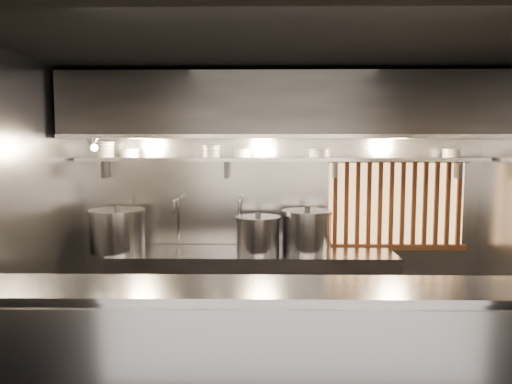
{
  "coord_description": "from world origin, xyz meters",
  "views": [
    {
      "loc": [
        -0.18,
        -4.11,
        2.05
      ],
      "look_at": [
        -0.26,
        0.55,
        1.6
      ],
      "focal_mm": 35.0,
      "sensor_mm": 36.0,
      "label": 1
    }
  ],
  "objects_px": {
    "pendant_bulb": "(272,152)",
    "stock_pot_right": "(258,234)",
    "stock_pot_left": "(118,230)",
    "stock_pot_mid": "(307,231)",
    "heat_lamp": "(92,142)"
  },
  "relations": [
    {
      "from": "pendant_bulb",
      "to": "stock_pot_left",
      "type": "relative_size",
      "value": 0.28
    },
    {
      "from": "stock_pot_mid",
      "to": "stock_pot_left",
      "type": "bearing_deg",
      "value": -178.92
    },
    {
      "from": "stock_pot_left",
      "to": "stock_pot_mid",
      "type": "xyz_separation_m",
      "value": [
        2.03,
        0.04,
        -0.0
      ]
    },
    {
      "from": "stock_pot_right",
      "to": "heat_lamp",
      "type": "bearing_deg",
      "value": -171.1
    },
    {
      "from": "stock_pot_left",
      "to": "stock_pot_right",
      "type": "xyz_separation_m",
      "value": [
        1.5,
        -0.02,
        -0.03
      ]
    },
    {
      "from": "pendant_bulb",
      "to": "stock_pot_right",
      "type": "height_order",
      "value": "pendant_bulb"
    },
    {
      "from": "stock_pot_right",
      "to": "stock_pot_left",
      "type": "bearing_deg",
      "value": 179.33
    },
    {
      "from": "stock_pot_mid",
      "to": "heat_lamp",
      "type": "bearing_deg",
      "value": -171.78
    },
    {
      "from": "heat_lamp",
      "to": "stock_pot_right",
      "type": "relative_size",
      "value": 0.58
    },
    {
      "from": "stock_pot_mid",
      "to": "pendant_bulb",
      "type": "bearing_deg",
      "value": 174.71
    },
    {
      "from": "heat_lamp",
      "to": "stock_pot_right",
      "type": "bearing_deg",
      "value": 8.9
    },
    {
      "from": "heat_lamp",
      "to": "pendant_bulb",
      "type": "relative_size",
      "value": 1.87
    },
    {
      "from": "stock_pot_left",
      "to": "pendant_bulb",
      "type": "bearing_deg",
      "value": 2.55
    },
    {
      "from": "heat_lamp",
      "to": "stock_pot_right",
      "type": "distance_m",
      "value": 1.93
    },
    {
      "from": "stock_pot_left",
      "to": "stock_pot_right",
      "type": "relative_size",
      "value": 1.13
    }
  ]
}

